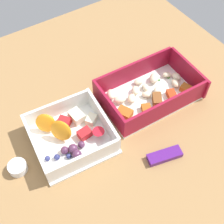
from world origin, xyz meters
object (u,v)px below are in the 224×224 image
Objects in this scene: candy_bar at (165,156)px; paper_cup_liner at (18,167)px; pasta_container at (149,93)px; fruit_bowl at (70,134)px.

paper_cup_liner is (25.50, -13.32, 0.28)cm from candy_bar.
paper_cup_liner is at bearing 3.25° from pasta_container.
candy_bar is (6.60, 14.08, -1.21)cm from pasta_container.
fruit_bowl is at bearing 2.23° from pasta_container.
fruit_bowl reaches higher than candy_bar.
candy_bar is 1.95× the size of paper_cup_liner.
paper_cup_liner is (32.10, 0.76, -0.93)cm from pasta_container.
pasta_container is 1.33× the size of fruit_bowl.
pasta_container is at bearing -115.11° from candy_bar.
pasta_container reaches higher than paper_cup_liner.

